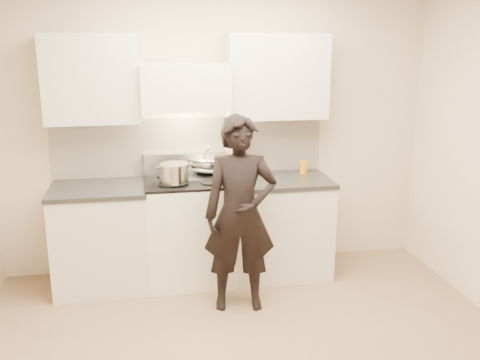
% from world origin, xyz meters
% --- Properties ---
extents(room_shell, '(4.04, 3.54, 2.70)m').
position_xyz_m(room_shell, '(-0.06, 0.37, 1.60)').
color(room_shell, beige).
rests_on(room_shell, ground).
extents(stove, '(0.76, 0.65, 0.96)m').
position_xyz_m(stove, '(-0.30, 1.42, 0.47)').
color(stove, silver).
rests_on(stove, ground).
extents(counter_right, '(0.92, 0.67, 0.92)m').
position_xyz_m(counter_right, '(0.53, 1.43, 0.46)').
color(counter_right, beige).
rests_on(counter_right, ground).
extents(counter_left, '(0.82, 0.67, 0.92)m').
position_xyz_m(counter_left, '(-1.08, 1.43, 0.46)').
color(counter_left, beige).
rests_on(counter_left, ground).
extents(wok, '(0.39, 0.48, 0.31)m').
position_xyz_m(wok, '(-0.10, 1.57, 1.06)').
color(wok, '#B6B6B6').
rests_on(wok, stove).
extents(stock_pot, '(0.34, 0.33, 0.17)m').
position_xyz_m(stock_pot, '(-0.43, 1.30, 1.04)').
color(stock_pot, '#B6B6B6').
rests_on(stock_pot, stove).
extents(utensil_crock, '(0.11, 0.11, 0.31)m').
position_xyz_m(utensil_crock, '(0.24, 1.67, 1.01)').
color(utensil_crock, '#BABAC1').
rests_on(utensil_crock, counter_right).
extents(spice_jar, '(0.05, 0.05, 0.10)m').
position_xyz_m(spice_jar, '(0.34, 1.65, 0.97)').
color(spice_jar, '#C05E05').
rests_on(spice_jar, counter_right).
extents(oil_glass, '(0.07, 0.07, 0.12)m').
position_xyz_m(oil_glass, '(0.80, 1.55, 0.98)').
color(oil_glass, '#CB7F03').
rests_on(oil_glass, counter_right).
extents(person, '(0.62, 0.44, 1.60)m').
position_xyz_m(person, '(0.06, 0.82, 0.80)').
color(person, black).
rests_on(person, ground).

